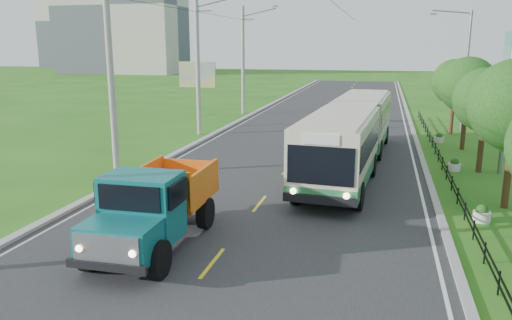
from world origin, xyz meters
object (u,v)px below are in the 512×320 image
at_px(tree_fourth, 486,103).
at_px(pole_far, 243,60).
at_px(billboard_left, 197,79).
at_px(tree_back, 455,84).
at_px(planter_far, 439,138).
at_px(tree_fifth, 468,88).
at_px(bus, 352,130).
at_px(planter_near, 482,214).
at_px(planter_mid, 454,165).
at_px(pole_near, 111,74).
at_px(streetlight_mid, 506,77).
at_px(streetlight_far, 464,66).
at_px(pole_mid, 198,65).
at_px(dump_truck, 155,202).

bearing_deg(tree_fourth, pole_far, 133.85).
relative_size(tree_fourth, billboard_left, 1.04).
distance_m(tree_back, planter_far, 5.48).
bearing_deg(tree_fifth, pole_far, 144.64).
bearing_deg(tree_back, bus, -117.47).
height_order(planter_near, billboard_left, billboard_left).
height_order(planter_mid, planter_far, same).
xyz_separation_m(pole_near, tree_fourth, (18.12, 5.14, -1.51)).
distance_m(pole_far, tree_fourth, 26.20).
bearing_deg(streetlight_mid, tree_fifth, 97.29).
height_order(tree_back, planter_far, tree_back).
bearing_deg(tree_fourth, tree_fifth, 90.00).
relative_size(planter_far, bus, 0.04).
distance_m(streetlight_far, bus, 16.59).
relative_size(pole_mid, streetlight_far, 1.10).
distance_m(pole_far, tree_back, 19.43).
bearing_deg(tree_fifth, planter_mid, -101.56).
xyz_separation_m(pole_near, planter_mid, (16.86, 5.00, -4.81)).
distance_m(planter_mid, planter_far, 8.00).
bearing_deg(tree_fifth, streetlight_far, 84.29).
bearing_deg(planter_far, streetlight_mid, -75.68).
bearing_deg(streetlight_far, pole_near, -134.86).
bearing_deg(tree_fifth, tree_back, 90.00).
height_order(streetlight_far, billboard_left, streetlight_far).
xyz_separation_m(tree_fourth, planter_far, (-1.26, 7.86, -3.30)).
distance_m(streetlight_mid, bus, 7.95).
bearing_deg(planter_mid, planter_near, -90.00).
xyz_separation_m(billboard_left, dump_truck, (7.24, -23.11, -2.37)).
bearing_deg(tree_fifth, dump_truck, -122.19).
height_order(pole_near, planter_far, pole_near).
bearing_deg(pole_near, pole_far, 90.00).
bearing_deg(dump_truck, streetlight_mid, 44.31).
bearing_deg(pole_far, tree_back, -20.74).
bearing_deg(tree_back, dump_truck, -115.64).
xyz_separation_m(pole_near, streetlight_far, (18.90, 19.00, -0.19)).
height_order(streetlight_mid, billboard_left, streetlight_mid).
distance_m(billboard_left, dump_truck, 24.33).
bearing_deg(planter_near, planter_mid, 90.00).
distance_m(pole_far, planter_near, 32.19).
bearing_deg(streetlight_far, planter_mid, -98.30).
height_order(planter_near, planter_far, same).
height_order(streetlight_mid, planter_far, streetlight_mid).
xyz_separation_m(pole_near, tree_fifth, (18.12, 11.14, -1.24)).
bearing_deg(streetlight_far, pole_mid, -159.68).
bearing_deg(pole_far, tree_fifth, -35.36).
xyz_separation_m(streetlight_mid, billboard_left, (-20.14, 10.00, -1.04)).
relative_size(streetlight_mid, planter_far, 13.54).
height_order(pole_near, bus, pole_near).
relative_size(pole_far, dump_truck, 1.57).
bearing_deg(streetlight_far, pole_far, 165.19).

